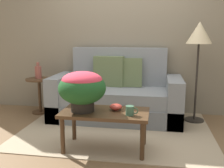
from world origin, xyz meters
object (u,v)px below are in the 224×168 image
snack_bowl (116,107)px  table_vase (38,72)px  coffee_table (105,116)px  couch (116,97)px  potted_plant (82,87)px  coffee_mug (130,111)px  floor_lamp (199,39)px  side_table (39,89)px

snack_bowl → table_vase: (-1.47, 1.16, 0.20)m
coffee_table → couch: bearing=92.4°
couch → coffee_table: 1.16m
potted_plant → table_vase: 1.68m
coffee_mug → snack_bowl: bearing=137.7°
coffee_table → snack_bowl: bearing=29.4°
snack_bowl → couch: bearing=98.3°
coffee_table → table_vase: size_ratio=3.65×
coffee_table → floor_lamp: bearing=46.4°
coffee_table → potted_plant: 0.41m
couch → coffee_mug: 1.31m
floor_lamp → snack_bowl: (-1.03, -1.13, -0.74)m
potted_plant → couch: bearing=80.6°
couch → floor_lamp: 1.48m
coffee_mug → table_vase: (-1.65, 1.32, 0.19)m
floor_lamp → snack_bowl: floor_lamp is taller
couch → potted_plant: 1.27m
floor_lamp → snack_bowl: 1.70m
side_table → potted_plant: size_ratio=1.11×
table_vase → snack_bowl: bearing=-38.3°
potted_plant → snack_bowl: 0.44m
side_table → potted_plant: bearing=-48.6°
side_table → floor_lamp: floor_lamp is taller
side_table → snack_bowl: side_table is taller
snack_bowl → potted_plant: bearing=-164.0°
couch → snack_bowl: couch is taller
coffee_mug → snack_bowl: (-0.18, 0.16, -0.01)m
couch → table_vase: (-1.31, 0.07, 0.35)m
couch → side_table: couch is taller
side_table → table_vase: bearing=125.2°
side_table → floor_lamp: (2.48, -0.01, 0.83)m
coffee_mug → floor_lamp: bearing=56.8°
floor_lamp → coffee_mug: 1.71m
couch → potted_plant: (-0.20, -1.20, 0.39)m
coffee_table → floor_lamp: (1.14, 1.19, 0.84)m
couch → side_table: 1.30m
side_table → coffee_mug: 2.10m
coffee_table → side_table: side_table is taller
couch → snack_bowl: (0.16, -1.09, 0.15)m
coffee_table → floor_lamp: floor_lamp is taller
floor_lamp → snack_bowl: bearing=-132.2°
coffee_mug → table_vase: table_vase is taller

